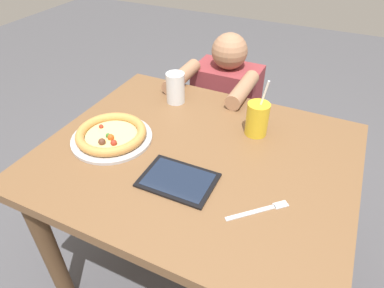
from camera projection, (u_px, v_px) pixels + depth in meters
ground_plane at (196, 270)px, 1.67m from camera, size 8.00×8.00×0.00m
dining_table at (197, 176)px, 1.28m from camera, size 1.10×0.92×0.75m
pizza_near at (111, 135)px, 1.26m from camera, size 0.30×0.30×0.05m
drink_cup_colored at (257, 119)px, 1.27m from camera, size 0.09×0.09×0.23m
water_cup_clear at (176, 88)px, 1.46m from camera, size 0.08×0.08×0.14m
fork at (260, 210)px, 0.99m from camera, size 0.16×0.15×0.00m
tablet at (178, 180)px, 1.09m from camera, size 0.24×0.17×0.01m
diner_seated at (224, 120)px, 1.94m from camera, size 0.38×0.51×0.95m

